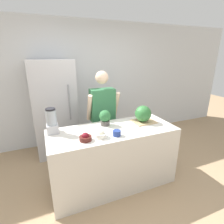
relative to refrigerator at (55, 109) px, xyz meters
name	(u,v)px	position (x,y,z in m)	size (l,w,h in m)	color
ground_plane	(123,198)	(0.67, -1.67, -0.92)	(14.00, 14.00, 0.00)	tan
wall_back	(83,84)	(0.67, 0.38, 0.38)	(8.00, 0.06, 2.60)	silver
counter_island	(113,157)	(0.67, -1.31, -0.46)	(1.82, 0.72, 0.90)	beige
refrigerator	(55,109)	(0.00, 0.00, 0.00)	(0.78, 0.68, 1.83)	#B7B7BC
person	(103,117)	(0.75, -0.66, -0.06)	(0.56, 0.27, 1.66)	#333338
cutting_board	(144,121)	(1.23, -1.23, -0.01)	(0.34, 0.28, 0.01)	tan
watermelon	(143,114)	(1.21, -1.23, 0.13)	(0.25, 0.25, 0.25)	#2D6B33
bowl_cherries	(85,138)	(0.23, -1.49, 0.03)	(0.15, 0.15, 0.10)	#511E19
bowl_cream	(101,135)	(0.44, -1.49, 0.03)	(0.15, 0.15, 0.11)	white
bowl_small_blue	(117,133)	(0.64, -1.51, 0.02)	(0.11, 0.11, 0.07)	navy
blender	(52,122)	(-0.13, -1.10, 0.15)	(0.15, 0.15, 0.35)	#B7B7BC
potted_plant	(105,117)	(0.63, -1.12, 0.11)	(0.17, 0.17, 0.23)	#514C47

